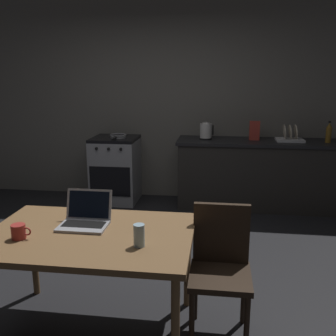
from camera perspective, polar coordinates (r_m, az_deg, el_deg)
The scene contains 14 objects.
ground_plane at distance 3.57m, azimuth -6.68°, elevation -15.37°, with size 12.00×12.00×0.00m, color black.
back_wall at distance 5.43m, azimuth 2.27°, elevation 10.18°, with size 6.40×0.10×2.79m, color slate.
kitchen_counter at distance 5.23m, azimuth 13.30°, elevation -0.84°, with size 2.16×0.64×0.89m.
stove_oven at distance 5.39m, azimuth -7.67°, elevation -0.20°, with size 0.60×0.62×0.89m.
dining_table at distance 2.63m, azimuth -11.40°, elevation -10.60°, with size 1.34×0.91×0.72m.
chair at distance 2.69m, azimuth 7.71°, elevation -13.53°, with size 0.40×0.40×0.88m.
laptop at distance 2.72m, azimuth -12.06°, elevation -7.30°, with size 0.32×0.28×0.22m.
electric_kettle at distance 5.10m, azimuth 5.57°, elevation 5.38°, with size 0.18×0.16×0.22m.
bottle at distance 5.22m, azimuth 22.51°, elevation 4.83°, with size 0.07×0.07×0.27m.
frying_pan at distance 5.26m, azimuth -7.35°, elevation 4.70°, with size 0.22×0.40×0.05m.
coffee_mug at distance 2.62m, azimuth -21.04°, elevation -8.70°, with size 0.13×0.09×0.09m.
drinking_glass at distance 2.35m, azimuth -4.26°, elevation -9.83°, with size 0.07×0.07×0.14m.
cereal_box at distance 5.14m, azimuth 12.57°, elevation 5.37°, with size 0.13×0.05×0.24m.
dish_rack at distance 5.18m, azimuth 17.43°, elevation 4.31°, with size 0.34×0.26×0.21m.
Camera 1 is at (0.81, -3.02, 1.73)m, focal length 41.57 mm.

